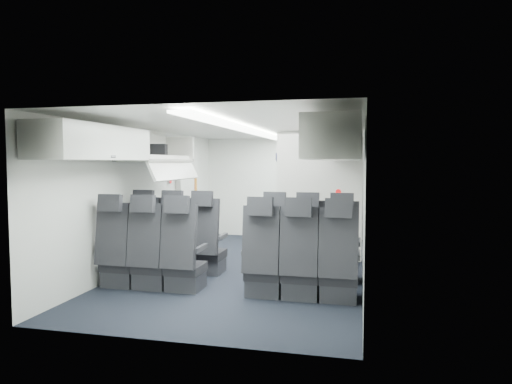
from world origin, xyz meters
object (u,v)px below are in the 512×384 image
at_px(boarding_door, 188,197).
at_px(seat_row_mid, 223,262).
at_px(carry_on_bag, 155,151).
at_px(galley_unit, 326,195).
at_px(seat_row_front, 241,248).
at_px(flight_attendant, 287,201).

bearing_deg(boarding_door, seat_row_mid, -61.23).
bearing_deg(carry_on_bag, galley_unit, 37.72).
bearing_deg(galley_unit, seat_row_front, -106.28).
distance_m(seat_row_front, seat_row_mid, 0.90).
xyz_separation_m(seat_row_front, flight_attendant, (0.33, 2.05, 0.52)).
distance_m(flight_attendant, carry_on_bag, 2.67).
bearing_deg(carry_on_bag, seat_row_front, -23.53).
bearing_deg(flight_attendant, seat_row_front, -176.29).
bearing_deg(boarding_door, flight_attendant, -1.02).
xyz_separation_m(seat_row_mid, galley_unit, (0.95, 4.15, 0.55)).
distance_m(seat_row_front, carry_on_bag, 2.02).
relative_size(seat_row_mid, carry_on_bag, 9.31).
xyz_separation_m(seat_row_front, boarding_door, (-1.64, 2.09, 0.55)).
relative_size(seat_row_front, galley_unit, 1.75).
distance_m(galley_unit, carry_on_bag, 3.93).
height_order(seat_row_front, seat_row_mid, same).
relative_size(seat_row_front, flight_attendant, 1.80).
bearing_deg(seat_row_mid, carry_on_bag, 141.46).
bearing_deg(seat_row_mid, boarding_door, 118.77).
relative_size(seat_row_mid, galley_unit, 1.75).
distance_m(seat_row_mid, galley_unit, 4.30).
bearing_deg(galley_unit, flight_attendant, -117.34).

